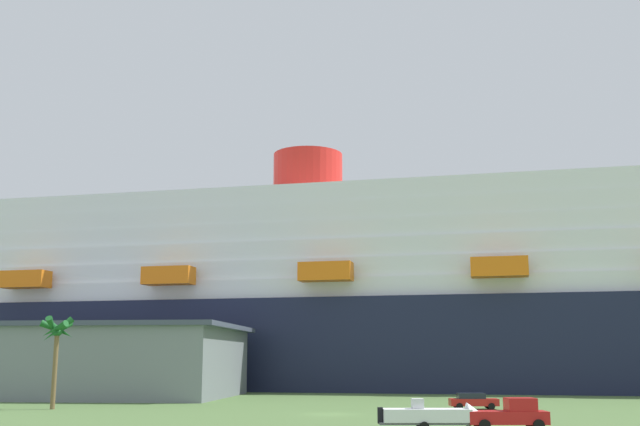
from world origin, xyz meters
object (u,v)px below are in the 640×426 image
(small_boat_on_trailer, at_px, (436,416))
(parked_car_red_hatchback, at_px, (473,401))
(palm_tree, at_px, (57,335))
(cruise_ship, at_px, (523,306))
(pickup_truck, at_px, (510,415))

(small_boat_on_trailer, distance_m, parked_car_red_hatchback, 23.69)
(palm_tree, bearing_deg, cruise_ship, 44.88)
(small_boat_on_trailer, relative_size, palm_tree, 0.93)
(parked_car_red_hatchback, bearing_deg, palm_tree, -173.28)
(cruise_ship, xyz_separation_m, palm_tree, (-53.93, -53.70, -6.20))
(cruise_ship, distance_m, parked_car_red_hatchback, 51.90)
(cruise_ship, xyz_separation_m, small_boat_on_trailer, (-16.76, -72.08, -12.51))
(pickup_truck, relative_size, parked_car_red_hatchback, 1.18)
(pickup_truck, relative_size, small_boat_on_trailer, 0.68)
(cruise_ship, distance_m, palm_tree, 76.36)
(small_boat_on_trailer, bearing_deg, palm_tree, 153.69)
(palm_tree, relative_size, parked_car_red_hatchback, 1.87)
(palm_tree, xyz_separation_m, parked_car_red_hatchback, (41.58, 4.90, -6.44))
(cruise_ship, xyz_separation_m, parked_car_red_hatchback, (-12.36, -48.80, -12.63))
(cruise_ship, height_order, small_boat_on_trailer, cruise_ship)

